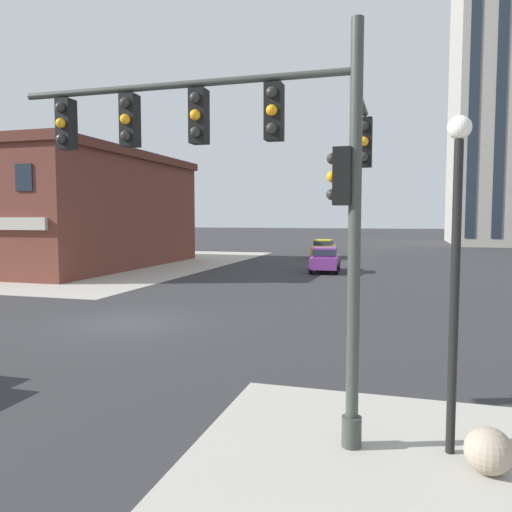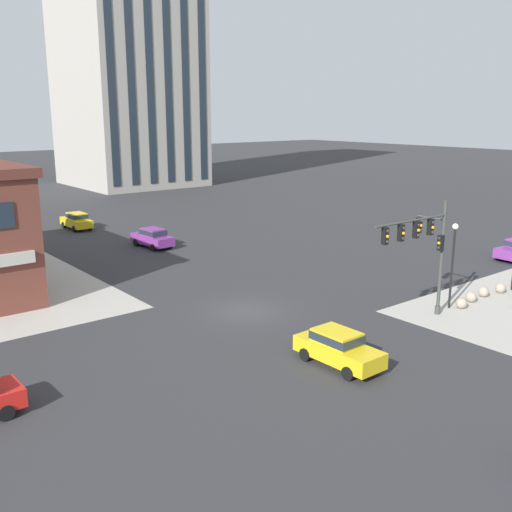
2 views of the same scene
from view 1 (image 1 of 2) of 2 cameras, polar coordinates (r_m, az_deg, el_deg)
name	(u,v)px [view 1 (image 1 of 2)]	position (r m, az deg, el deg)	size (l,w,h in m)	color
ground_plane	(129,323)	(18.52, -14.13, -7.31)	(320.00, 320.00, 0.00)	#2D2D30
sidewalk_far_corner	(41,262)	(46.23, -23.05, -0.59)	(32.00, 32.00, 0.02)	#A8A399
traffic_signal_main	(265,171)	(8.54, 1.06, 9.56)	(6.16, 2.09, 6.74)	#383D38
bollard_sphere_curb_a	(488,451)	(8.52, 24.68, -19.29)	(0.68, 0.68, 0.68)	gray
street_lamp_corner_near	(456,244)	(8.31, 21.58, 1.24)	(0.36, 0.36, 5.23)	black
car_main_northbound_far	(325,259)	(34.79, 7.78, -0.28)	(2.15, 4.52, 1.68)	#7A3389
car_cross_westbound	(324,248)	(47.09, 7.62, 0.92)	(1.93, 4.42, 1.68)	gold
storefront_block_near_corner	(3,210)	(45.13, -26.59, 4.60)	(25.30, 19.48, 8.50)	brown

